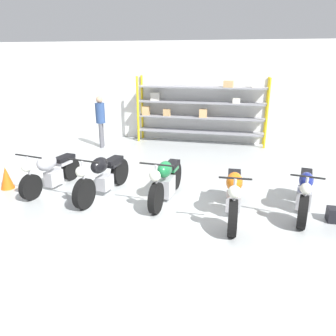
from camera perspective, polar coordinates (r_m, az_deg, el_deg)
name	(u,v)px	position (r m, az deg, el deg)	size (l,w,h in m)	color
ground_plane	(164,204)	(7.15, -0.72, -6.33)	(30.00, 30.00, 0.00)	#B2B7B7
back_wall	(202,93)	(12.40, 5.86, 12.94)	(30.00, 0.08, 3.60)	white
shelving_rack	(200,108)	(12.09, 5.53, 10.35)	(4.69, 0.63, 2.39)	yellow
motorcycle_silver	(51,170)	(8.28, -19.71, -0.37)	(0.74, 1.94, 1.01)	black
motorcycle_black	(103,176)	(7.57, -11.28, -1.29)	(0.74, 2.15, 1.05)	black
motorcycle_green	(166,180)	(7.19, -0.32, -2.16)	(0.71, 2.02, 1.04)	black
motorcycle_orange	(233,194)	(6.54, 11.33, -4.52)	(0.56, 2.15, 1.08)	black
motorcycle_blue	(304,193)	(7.18, 22.65, -3.98)	(0.66, 2.05, 1.01)	black
person_browsing	(100,117)	(11.70, -11.69, 8.64)	(0.37, 0.37, 1.78)	#595960
traffic_cone	(6,178)	(8.80, -26.32, -1.53)	(0.32, 0.32, 0.55)	orange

